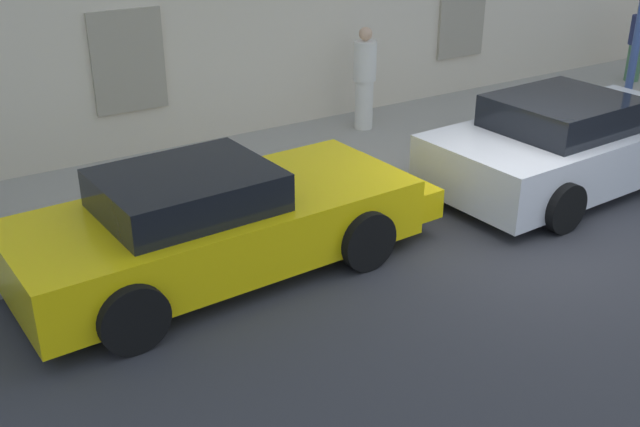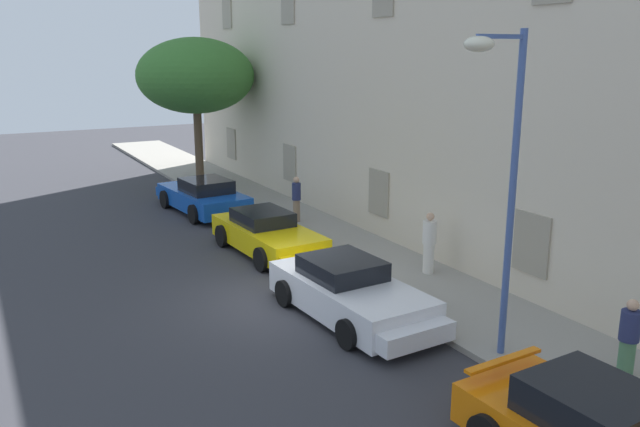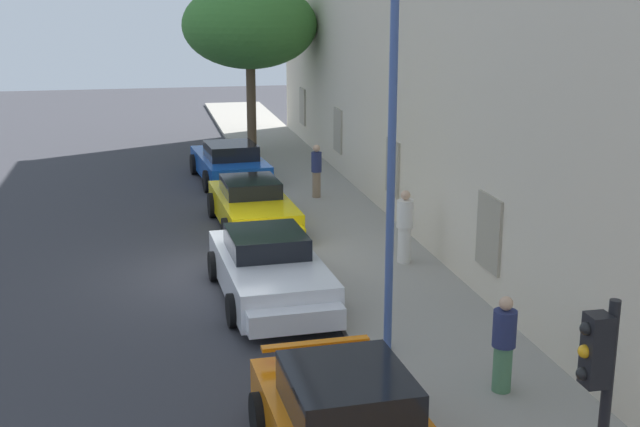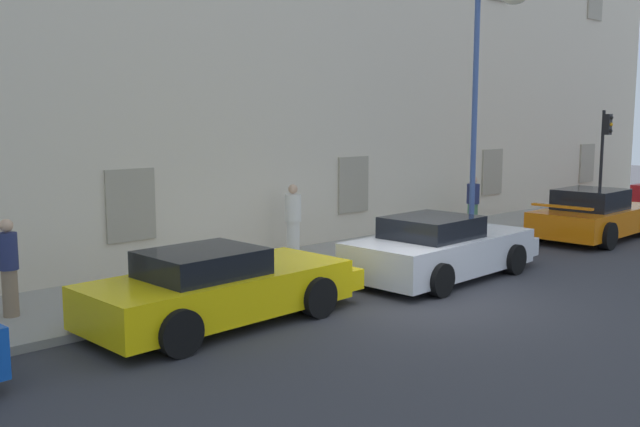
{
  "view_description": "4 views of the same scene",
  "coord_description": "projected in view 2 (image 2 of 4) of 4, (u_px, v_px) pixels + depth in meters",
  "views": [
    {
      "loc": [
        -6.83,
        -5.82,
        4.25
      ],
      "look_at": [
        -2.65,
        0.73,
        0.65
      ],
      "focal_mm": 42.5,
      "sensor_mm": 36.0,
      "label": 1
    },
    {
      "loc": [
        13.87,
        -6.65,
        6.12
      ],
      "look_at": [
        -2.67,
        2.49,
        1.34
      ],
      "focal_mm": 36.44,
      "sensor_mm": 36.0,
      "label": 2
    },
    {
      "loc": [
        17.98,
        -1.52,
        6.13
      ],
      "look_at": [
        0.26,
        2.24,
        1.37
      ],
      "focal_mm": 46.71,
      "sensor_mm": 36.0,
      "label": 3
    },
    {
      "loc": [
        -10.16,
        -8.24,
        3.41
      ],
      "look_at": [
        -0.36,
        2.4,
        1.42
      ],
      "focal_mm": 39.52,
      "sensor_mm": 36.0,
      "label": 4
    }
  ],
  "objects": [
    {
      "name": "pedestrian_strolling",
      "position": [
        429.0,
        242.0,
        17.73
      ],
      "size": [
        0.49,
        0.49,
        1.71
      ],
      "color": "silver",
      "rests_on": "sidewalk"
    },
    {
      "name": "pedestrian_bystander",
      "position": [
        629.0,
        338.0,
        12.02
      ],
      "size": [
        0.51,
        0.51,
        1.56
      ],
      "color": "#4C7F59",
      "rests_on": "sidewalk"
    },
    {
      "name": "ground_plane",
      "position": [
        285.0,
        299.0,
        16.39
      ],
      "size": [
        80.0,
        80.0,
        0.0
      ],
      "primitive_type": "plane",
      "color": "#333338"
    },
    {
      "name": "sportscar_red_lead",
      "position": [
        201.0,
        196.0,
        25.19
      ],
      "size": [
        5.2,
        2.5,
        1.35
      ],
      "color": "#144CB2",
      "rests_on": "ground"
    },
    {
      "name": "tree_near_kerb",
      "position": [
        196.0,
        76.0,
        28.23
      ],
      "size": [
        5.09,
        5.09,
        6.53
      ],
      "color": "brown",
      "rests_on": "sidewalk"
    },
    {
      "name": "street_lamp",
      "position": [
        500.0,
        142.0,
        11.96
      ],
      "size": [
        0.44,
        1.42,
        6.36
      ],
      "color": "#3F5999",
      "rests_on": "sidewalk"
    },
    {
      "name": "sportscar_yellow_flank",
      "position": [
        270.0,
        236.0,
        19.82
      ],
      "size": [
        5.02,
        2.21,
        1.29
      ],
      "color": "yellow",
      "rests_on": "ground"
    },
    {
      "name": "sportscar_white_middle",
      "position": [
        354.0,
        295.0,
        15.05
      ],
      "size": [
        4.94,
        2.34,
        1.35
      ],
      "color": "white",
      "rests_on": "ground"
    },
    {
      "name": "building_facade",
      "position": [
        513.0,
        24.0,
        18.08
      ],
      "size": [
        40.88,
        4.77,
        13.59
      ],
      "color": "beige",
      "rests_on": "ground"
    },
    {
      "name": "sidewalk",
      "position": [
        397.0,
        274.0,
        18.0
      ],
      "size": [
        60.0,
        3.13,
        0.14
      ],
      "primitive_type": "cube",
      "color": "gray",
      "rests_on": "ground"
    },
    {
      "name": "pedestrian_admiring",
      "position": [
        296.0,
        198.0,
        23.11
      ],
      "size": [
        0.33,
        0.33,
        1.63
      ],
      "color": "#8C7259",
      "rests_on": "sidewalk"
    }
  ]
}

